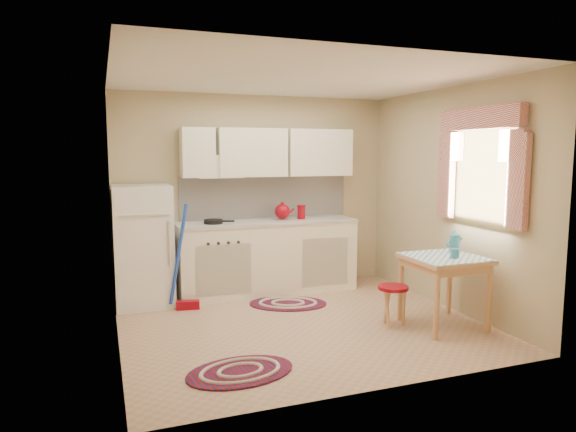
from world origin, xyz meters
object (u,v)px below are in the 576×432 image
Objects in this scene: base_cabinets at (267,258)px; table at (444,292)px; fridge at (143,246)px; stool at (393,306)px.

base_cabinets is 2.27m from table.
fridge is at bearing -178.11° from base_cabinets.
fridge is 2.89m from stool.
base_cabinets is at bearing 124.85° from table.
table is at bearing -19.87° from stool.
stool is (-0.49, 0.18, -0.15)m from table.
base_cabinets reaches higher than table.
stool is at bearing 160.13° from table.
stool is (2.33, -1.64, -0.49)m from fridge.
fridge is 3.33× the size of stool.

